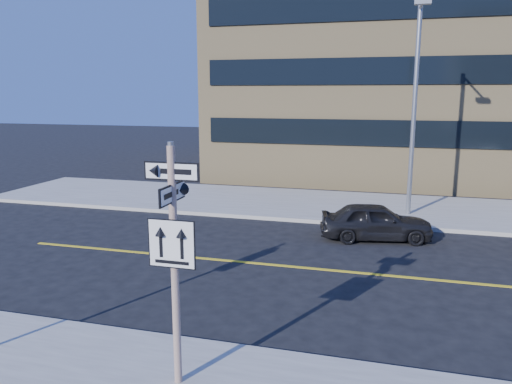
% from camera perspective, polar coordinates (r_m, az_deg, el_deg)
% --- Properties ---
extents(ground, '(120.00, 120.00, 0.00)m').
position_cam_1_polar(ground, '(11.23, -3.41, -14.90)').
color(ground, black).
rests_on(ground, ground).
extents(sign_pole, '(0.92, 0.92, 4.06)m').
position_cam_1_polar(sign_pole, '(8.14, -9.37, -6.83)').
color(sign_pole, beige).
rests_on(sign_pole, near_sidewalk).
extents(parked_car_a, '(2.21, 3.96, 1.27)m').
position_cam_1_polar(parked_car_a, '(17.54, 13.54, -3.29)').
color(parked_car_a, black).
rests_on(parked_car_a, ground).
extents(streetlight_a, '(0.55, 2.25, 8.00)m').
position_cam_1_polar(streetlight_a, '(20.29, 17.73, 10.19)').
color(streetlight_a, gray).
rests_on(streetlight_a, far_sidewalk).
extents(building_brick, '(18.00, 18.00, 18.00)m').
position_cam_1_polar(building_brick, '(34.78, 13.89, 17.63)').
color(building_brick, tan).
rests_on(building_brick, ground).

